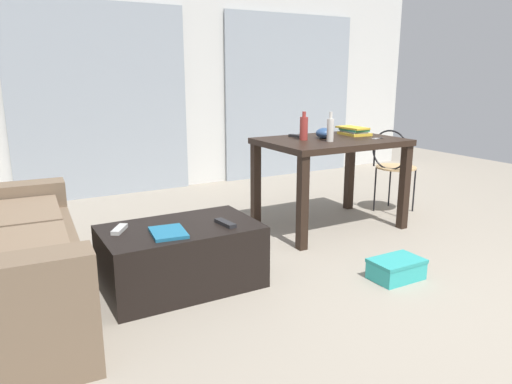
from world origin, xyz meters
TOP-DOWN VIEW (x-y plane):
  - ground_plane at (0.00, 1.49)m, footprint 9.06×9.06m
  - wall_back at (0.00, 3.77)m, footprint 6.25×0.10m
  - curtains at (0.00, 3.69)m, footprint 4.27×0.03m
  - coffee_table at (-1.33, 1.07)m, footprint 0.96×0.58m
  - craft_table at (0.25, 1.60)m, footprint 1.17×0.82m
  - wire_chair at (1.04, 1.65)m, footprint 0.38×0.41m
  - bottle_near at (0.13, 1.48)m, footprint 0.06×0.06m
  - bottle_far at (0.00, 1.66)m, footprint 0.07×0.07m
  - bowl at (0.21, 1.65)m, footprint 0.15×0.15m
  - book_stack at (0.60, 1.72)m, footprint 0.22×0.31m
  - tv_remote_on_table at (0.05, 1.83)m, footprint 0.08×0.16m
  - scissors at (0.62, 1.42)m, footprint 0.12×0.05m
  - tv_remote_primary at (-1.07, 0.96)m, footprint 0.07×0.19m
  - tv_remote_secondary at (-1.68, 1.16)m, footprint 0.13×0.17m
  - magazine at (-1.45, 0.97)m, footprint 0.23×0.28m
  - shoebox at (-0.06, 0.48)m, footprint 0.35×0.23m

SIDE VIEW (x-z plane):
  - ground_plane at x=0.00m, z-range 0.00..0.00m
  - shoebox at x=-0.06m, z-range 0.00..0.14m
  - coffee_table at x=-1.33m, z-range 0.00..0.40m
  - magazine at x=-1.45m, z-range 0.40..0.42m
  - tv_remote_primary at x=-1.07m, z-range 0.40..0.42m
  - tv_remote_secondary at x=-1.68m, z-range 0.40..0.43m
  - wire_chair at x=1.04m, z-range 0.10..0.91m
  - craft_table at x=0.25m, z-range 0.28..1.06m
  - scissors at x=0.62m, z-range 0.78..0.79m
  - tv_remote_on_table at x=0.05m, z-range 0.78..0.80m
  - book_stack at x=0.60m, z-range 0.78..0.85m
  - bowl at x=0.21m, z-range 0.78..0.87m
  - bottle_near at x=0.13m, z-range 0.76..1.00m
  - bottle_far at x=0.00m, z-range 0.76..1.00m
  - curtains at x=0.00m, z-range 0.00..2.05m
  - wall_back at x=0.00m, z-range 0.00..2.43m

